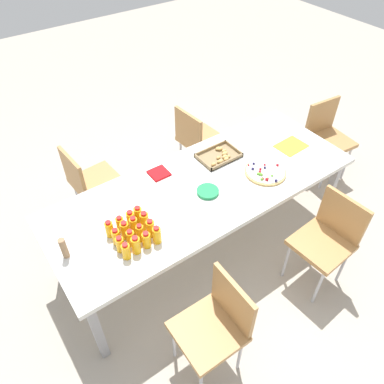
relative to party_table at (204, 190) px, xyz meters
The scene contains 29 objects.
ground_plane 0.68m from the party_table, ahead, with size 12.00×12.00×0.00m, color #B2A899.
party_table is the anchor object (origin of this frame).
chair_end 1.66m from the party_table, ahead, with size 0.44×0.44×0.83m.
chair_far_left 1.08m from the party_table, 127.33° to the left, with size 0.43×0.43×0.83m.
chair_near_right 1.02m from the party_table, 54.04° to the right, with size 0.42×0.42×0.83m.
chair_near_left 1.04m from the party_table, 122.05° to the right, with size 0.41×0.41×0.83m.
chair_far_right 0.98m from the party_table, 57.13° to the left, with size 0.43×0.43×0.83m.
juice_bottle_0 0.87m from the party_table, 162.30° to the right, with size 0.06×0.06×0.13m.
juice_bottle_1 0.80m from the party_table, 160.88° to the right, with size 0.06×0.06×0.15m.
juice_bottle_2 0.73m from the party_table, 158.90° to the right, with size 0.06×0.06×0.13m.
juice_bottle_3 0.66m from the party_table, 155.77° to the right, with size 0.06×0.06×0.15m.
juice_bottle_4 0.86m from the party_table, 167.10° to the right, with size 0.06×0.06×0.13m.
juice_bottle_5 0.78m from the party_table, 166.16° to the right, with size 0.06×0.06×0.14m.
juice_bottle_6 0.71m from the party_table, 164.60° to the right, with size 0.05×0.05×0.15m.
juice_bottle_7 0.64m from the party_table, 162.19° to the right, with size 0.06×0.06×0.15m.
juice_bottle_8 0.84m from the party_table, behind, with size 0.06×0.06×0.13m.
juice_bottle_9 0.77m from the party_table, behind, with size 0.06×0.06×0.15m.
juice_bottle_10 0.70m from the party_table, behind, with size 0.06×0.06×0.15m.
juice_bottle_11 0.62m from the party_table, 169.63° to the right, with size 0.06×0.06×0.15m.
juice_bottle_12 0.84m from the party_table, behind, with size 0.06×0.06×0.14m.
juice_bottle_13 0.76m from the party_table, behind, with size 0.06×0.06×0.14m.
juice_bottle_14 0.68m from the party_table, behind, with size 0.06×0.06×0.14m.
juice_bottle_15 0.62m from the party_table, behind, with size 0.06×0.06×0.14m.
fruit_pizza 0.53m from the party_table, 19.00° to the right, with size 0.34×0.34×0.05m.
snack_tray 0.39m from the party_table, 33.18° to the left, with size 0.35×0.24×0.04m.
plate_stack 0.11m from the party_table, 107.88° to the right, with size 0.17×0.17×0.02m.
napkin_stack 0.39m from the party_table, 124.00° to the left, with size 0.15×0.15×0.02m, color red.
cardboard_tube 1.15m from the party_table, behind, with size 0.04×0.04×0.16m, color #9E7A56.
paper_folder 0.94m from the party_table, ahead, with size 0.26×0.20×0.01m, color yellow.
Camera 1 is at (-1.33, -1.71, 2.73)m, focal length 35.00 mm.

